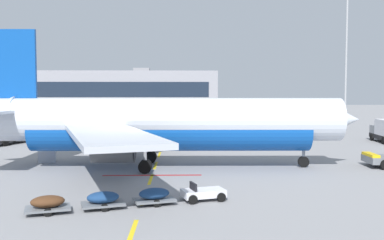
# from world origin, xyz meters

# --- Properties ---
(ground) EXTENTS (400.00, 400.00, 0.00)m
(ground) POSITION_xyz_m (40.00, 40.00, 0.00)
(ground) COLOR gray
(apron_paint_markings) EXTENTS (8.00, 94.80, 0.01)m
(apron_paint_markings) POSITION_xyz_m (18.00, 36.65, 0.00)
(apron_paint_markings) COLOR yellow
(apron_paint_markings) RESTS_ON ground
(airliner_foreground) EXTENTS (34.71, 34.63, 12.20)m
(airliner_foreground) POSITION_xyz_m (18.82, 25.64, 3.95)
(airliner_foreground) COLOR silver
(airliner_foreground) RESTS_ON ground
(airliner_mid_left) EXTENTS (26.42, 27.20, 9.68)m
(airliner_mid_left) POSITION_xyz_m (-25.30, 100.03, 3.14)
(airliner_mid_left) COLOR silver
(airliner_mid_left) RESTS_ON ground
(ground_power_truck) EXTENTS (4.53, 7.40, 3.14)m
(ground_power_truck) POSITION_xyz_m (-2.03, 44.33, 1.65)
(ground_power_truck) COLOR black
(ground_power_truck) RESTS_ON ground
(baggage_train) EXTENTS (11.52, 4.80, 1.14)m
(baggage_train) POSITION_xyz_m (17.32, 12.48, 0.53)
(baggage_train) COLOR silver
(baggage_train) RESTS_ON ground
(uld_cargo_container) EXTENTS (1.91, 1.88, 1.60)m
(uld_cargo_container) POSITION_xyz_m (7.41, 29.13, 0.80)
(uld_cargo_container) COLOR #B7BCC6
(uld_cargo_container) RESTS_ON ground
(apron_light_mast_far) EXTENTS (1.80, 1.80, 27.44)m
(apron_light_mast_far) POSITION_xyz_m (49.81, 63.44, 16.87)
(apron_light_mast_far) COLOR slate
(apron_light_mast_far) RESTS_ON ground
(terminal_satellite) EXTENTS (79.72, 27.40, 16.34)m
(terminal_satellite) POSITION_xyz_m (-6.40, 151.43, 7.39)
(terminal_satellite) COLOR gray
(terminal_satellite) RESTS_ON ground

